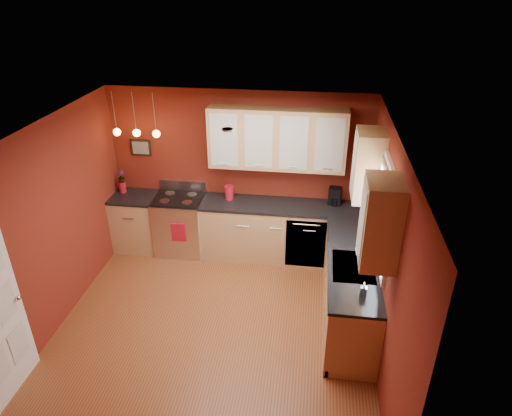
# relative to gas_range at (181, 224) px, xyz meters

# --- Properties ---
(floor) EXTENTS (4.20, 4.20, 0.00)m
(floor) POSITION_rel_gas_range_xyz_m (0.92, -1.80, -0.48)
(floor) COLOR brown
(floor) RESTS_ON ground
(ceiling) EXTENTS (4.00, 4.20, 0.02)m
(ceiling) POSITION_rel_gas_range_xyz_m (0.92, -1.80, 2.12)
(ceiling) COLOR beige
(ceiling) RESTS_ON wall_back
(wall_back) EXTENTS (4.00, 0.02, 2.60)m
(wall_back) POSITION_rel_gas_range_xyz_m (0.92, 0.30, 0.82)
(wall_back) COLOR maroon
(wall_back) RESTS_ON floor
(wall_front) EXTENTS (4.00, 0.02, 2.60)m
(wall_front) POSITION_rel_gas_range_xyz_m (0.92, -3.90, 0.82)
(wall_front) COLOR maroon
(wall_front) RESTS_ON floor
(wall_left) EXTENTS (0.02, 4.20, 2.60)m
(wall_left) POSITION_rel_gas_range_xyz_m (-1.08, -1.80, 0.82)
(wall_left) COLOR maroon
(wall_left) RESTS_ON floor
(wall_right) EXTENTS (0.02, 4.20, 2.60)m
(wall_right) POSITION_rel_gas_range_xyz_m (2.92, -1.80, 0.82)
(wall_right) COLOR maroon
(wall_right) RESTS_ON floor
(base_cabinets_back_left) EXTENTS (0.70, 0.60, 0.90)m
(base_cabinets_back_left) POSITION_rel_gas_range_xyz_m (-0.73, -0.00, -0.03)
(base_cabinets_back_left) COLOR tan
(base_cabinets_back_left) RESTS_ON floor
(base_cabinets_back_right) EXTENTS (2.54, 0.60, 0.90)m
(base_cabinets_back_right) POSITION_rel_gas_range_xyz_m (1.65, -0.00, -0.03)
(base_cabinets_back_right) COLOR tan
(base_cabinets_back_right) RESTS_ON floor
(base_cabinets_right) EXTENTS (0.60, 2.10, 0.90)m
(base_cabinets_right) POSITION_rel_gas_range_xyz_m (2.62, -1.35, -0.03)
(base_cabinets_right) COLOR tan
(base_cabinets_right) RESTS_ON floor
(counter_back_left) EXTENTS (0.70, 0.62, 0.04)m
(counter_back_left) POSITION_rel_gas_range_xyz_m (-0.73, -0.00, 0.44)
(counter_back_left) COLOR black
(counter_back_left) RESTS_ON base_cabinets_back_left
(counter_back_right) EXTENTS (2.54, 0.62, 0.04)m
(counter_back_right) POSITION_rel_gas_range_xyz_m (1.65, -0.00, 0.44)
(counter_back_right) COLOR black
(counter_back_right) RESTS_ON base_cabinets_back_right
(counter_right) EXTENTS (0.62, 2.10, 0.04)m
(counter_right) POSITION_rel_gas_range_xyz_m (2.62, -1.35, 0.44)
(counter_right) COLOR black
(counter_right) RESTS_ON base_cabinets_right
(gas_range) EXTENTS (0.76, 0.64, 1.11)m
(gas_range) POSITION_rel_gas_range_xyz_m (0.00, 0.00, 0.00)
(gas_range) COLOR silver
(gas_range) RESTS_ON floor
(dishwasher_front) EXTENTS (0.60, 0.02, 0.80)m
(dishwasher_front) POSITION_rel_gas_range_xyz_m (2.02, -0.29, -0.03)
(dishwasher_front) COLOR silver
(dishwasher_front) RESTS_ON base_cabinets_back_right
(sink) EXTENTS (0.50, 0.70, 0.33)m
(sink) POSITION_rel_gas_range_xyz_m (2.62, -1.50, 0.43)
(sink) COLOR gray
(sink) RESTS_ON counter_right
(window) EXTENTS (0.06, 1.02, 1.22)m
(window) POSITION_rel_gas_range_xyz_m (2.89, -1.50, 1.21)
(window) COLOR white
(window) RESTS_ON wall_right
(upper_cabinets_back) EXTENTS (2.00, 0.35, 0.90)m
(upper_cabinets_back) POSITION_rel_gas_range_xyz_m (1.52, 0.12, 1.47)
(upper_cabinets_back) COLOR tan
(upper_cabinets_back) RESTS_ON wall_back
(upper_cabinets_right) EXTENTS (0.35, 1.95, 0.90)m
(upper_cabinets_right) POSITION_rel_gas_range_xyz_m (2.75, -1.48, 1.47)
(upper_cabinets_right) COLOR tan
(upper_cabinets_right) RESTS_ON wall_right
(wall_picture) EXTENTS (0.32, 0.03, 0.26)m
(wall_picture) POSITION_rel_gas_range_xyz_m (-0.63, 0.28, 1.17)
(wall_picture) COLOR black
(wall_picture) RESTS_ON wall_back
(pendant_lights) EXTENTS (0.71, 0.11, 0.66)m
(pendant_lights) POSITION_rel_gas_range_xyz_m (-0.53, -0.05, 1.53)
(pendant_lights) COLOR gray
(pendant_lights) RESTS_ON ceiling
(red_canister) EXTENTS (0.15, 0.15, 0.22)m
(red_canister) POSITION_rel_gas_range_xyz_m (0.80, 0.10, 0.57)
(red_canister) COLOR #B01324
(red_canister) RESTS_ON counter_back_right
(red_vase) EXTENTS (0.11, 0.11, 0.18)m
(red_vase) POSITION_rel_gas_range_xyz_m (-0.95, 0.11, 0.55)
(red_vase) COLOR #B01324
(red_vase) RESTS_ON counter_back_left
(flowers) EXTENTS (0.14, 0.14, 0.21)m
(flowers) POSITION_rel_gas_range_xyz_m (-0.95, 0.11, 0.72)
(flowers) COLOR #B01324
(flowers) RESTS_ON red_vase
(coffee_maker) EXTENTS (0.21, 0.20, 0.27)m
(coffee_maker) POSITION_rel_gas_range_xyz_m (2.42, 0.13, 0.58)
(coffee_maker) COLOR black
(coffee_maker) RESTS_ON counter_back_right
(soap_pump) EXTENTS (0.09, 0.09, 0.17)m
(soap_pump) POSITION_rel_gas_range_xyz_m (2.70, -2.05, 0.55)
(soap_pump) COLOR silver
(soap_pump) RESTS_ON counter_right
(dish_towel) EXTENTS (0.23, 0.02, 0.31)m
(dish_towel) POSITION_rel_gas_range_xyz_m (0.06, -0.33, 0.04)
(dish_towel) COLOR #B01324
(dish_towel) RESTS_ON gas_range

